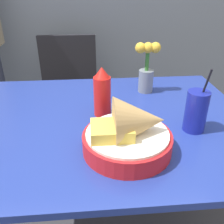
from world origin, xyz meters
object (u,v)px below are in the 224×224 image
drink_cup (196,112)px  flower_vase (147,68)px  food_basket (131,133)px  ketchup_bottle (102,92)px  chair_far_window (69,87)px

drink_cup → flower_vase: 0.37m
food_basket → flower_vase: 0.48m
ketchup_bottle → flower_vase: bearing=44.3°
chair_far_window → ketchup_bottle: bearing=-75.9°
chair_far_window → drink_cup: (0.52, -0.94, 0.28)m
food_basket → flower_vase: size_ratio=1.20×
ketchup_bottle → chair_far_window: bearing=104.1°
ketchup_bottle → flower_vase: 0.30m
chair_far_window → flower_vase: bearing=-54.8°
chair_far_window → drink_cup: drink_cup is taller
food_basket → chair_far_window: bearing=104.8°
chair_far_window → ketchup_bottle: ketchup_bottle is taller
chair_far_window → food_basket: food_basket is taller
flower_vase → chair_far_window: bearing=125.2°
drink_cup → flower_vase: drink_cup is taller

